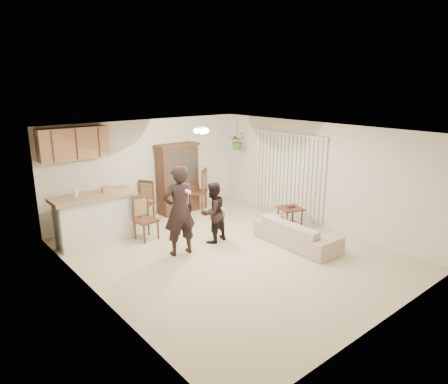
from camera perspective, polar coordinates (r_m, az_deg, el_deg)
floor at (r=8.27m, az=0.92°, el=-8.78°), size 6.50×6.50×0.00m
ceiling at (r=7.60m, az=1.00°, el=8.69°), size 5.50×6.50×0.02m
wall_back at (r=10.45m, az=-10.75°, el=3.31°), size 5.50×0.02×2.50m
wall_front at (r=5.91m, az=22.13°, el=-6.98°), size 5.50×0.02×2.50m
wall_left at (r=6.48m, az=-17.88°, el=-4.62°), size 0.02×6.50×2.50m
wall_right at (r=9.81m, az=13.25°, el=2.38°), size 0.02×6.50×2.50m
breakfast_bar at (r=9.10m, az=-17.91°, el=-3.88°), size 1.60×0.55×1.00m
bar_top at (r=8.94m, az=-18.20°, el=-0.55°), size 1.75×0.70×0.08m
upper_cabinets at (r=9.38m, az=-20.68°, el=6.52°), size 1.50×0.34×0.70m
vertical_blinds at (r=10.36m, az=9.11°, el=2.43°), size 0.06×2.30×2.10m
ceiling_fixture at (r=8.67m, az=-3.23°, el=8.82°), size 0.36×0.36×0.20m
hanging_plant at (r=10.98m, az=1.92°, el=7.32°), size 0.43×0.37×0.48m
plant_cord at (r=10.94m, az=1.94°, el=9.00°), size 0.01×0.01×0.65m
sofa at (r=8.69m, az=10.40°, el=-5.21°), size 0.80×1.90×0.73m
adult at (r=8.00m, az=-6.41°, el=-2.82°), size 0.72×0.53×1.80m
child at (r=8.64m, az=-1.60°, el=-2.92°), size 0.72×0.60×1.35m
china_hutch at (r=10.66m, az=-6.59°, el=1.86°), size 1.18×0.48×1.85m
side_table at (r=9.58m, az=9.38°, el=-3.72°), size 0.63×0.63×0.61m
chair_bar at (r=9.06m, az=-11.02°, el=-4.97°), size 0.48×0.48×0.99m
chair_hutch_left at (r=10.21m, az=-11.45°, el=-2.60°), size 0.62×0.62×1.02m
chair_hutch_right at (r=10.91m, az=-3.95°, el=-0.94°), size 0.73×0.73×1.16m
controller_adult at (r=7.48m, az=-5.16°, el=0.04°), size 0.07×0.17×0.05m
controller_child at (r=8.39m, az=-0.06°, el=-2.41°), size 0.05×0.12×0.04m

